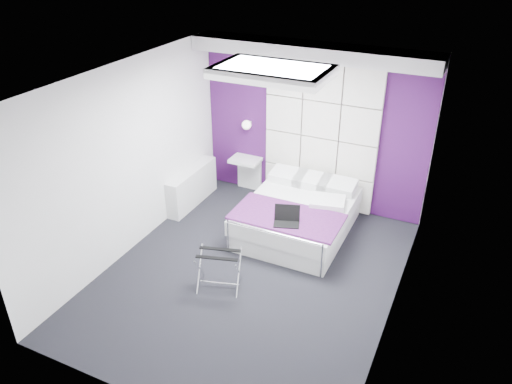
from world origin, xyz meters
TOP-DOWN VIEW (x-y plane):
  - floor at (0.00, 0.00)m, footprint 4.40×4.40m
  - ceiling at (0.00, 0.00)m, footprint 4.40×4.40m
  - wall_back at (0.00, 2.20)m, footprint 3.60×0.00m
  - wall_left at (-1.80, 0.00)m, footprint 0.00×4.40m
  - wall_right at (1.80, 0.00)m, footprint 0.00×4.40m
  - accent_wall at (0.00, 2.19)m, footprint 3.58×0.02m
  - soffit at (0.00, 1.95)m, footprint 3.58×0.50m
  - headboard at (0.15, 2.14)m, footprint 1.80×0.08m
  - skylight at (0.00, 0.60)m, footprint 1.36×0.86m
  - wall_lamp at (-1.05, 2.06)m, footprint 0.15×0.15m
  - radiator at (-1.69, 1.30)m, footprint 0.22×1.20m
  - bed at (0.17, 1.23)m, footprint 1.51×1.82m
  - nightstand at (-1.07, 2.02)m, footprint 0.49×0.38m
  - luggage_rack at (-0.25, -0.39)m, footprint 0.52×0.38m
  - laptop at (0.25, 0.63)m, footprint 0.34×0.24m

SIDE VIEW (x-z plane):
  - floor at x=0.00m, z-range 0.00..0.00m
  - luggage_rack at x=-0.25m, z-range 0.00..0.51m
  - bed at x=0.17m, z-range -0.05..0.59m
  - radiator at x=-1.69m, z-range 0.00..0.60m
  - laptop at x=0.25m, z-range 0.45..0.69m
  - nightstand at x=-1.07m, z-range 0.57..0.63m
  - headboard at x=0.15m, z-range 0.02..2.32m
  - wall_lamp at x=-1.05m, z-range 1.15..1.29m
  - wall_left at x=-1.80m, z-range -0.90..3.50m
  - wall_right at x=1.80m, z-range -0.90..3.50m
  - accent_wall at x=0.00m, z-range 0.01..2.59m
  - wall_back at x=0.00m, z-range -0.50..3.10m
  - soffit at x=0.00m, z-range 2.40..2.60m
  - skylight at x=0.00m, z-range 2.49..2.61m
  - ceiling at x=0.00m, z-range 2.60..2.60m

